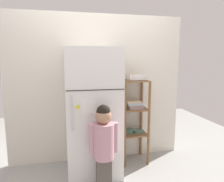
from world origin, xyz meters
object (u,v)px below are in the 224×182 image
child_standing (104,140)px  fruit_bin (136,77)px  refrigerator (93,112)px  pantry_shelf_unit (134,114)px

child_standing → fruit_bin: fruit_bin is taller
refrigerator → fruit_bin: bearing=12.5°
refrigerator → fruit_bin: refrigerator is taller
pantry_shelf_unit → fruit_bin: (0.02, -0.01, 0.53)m
refrigerator → pantry_shelf_unit: (0.61, 0.15, -0.10)m
refrigerator → pantry_shelf_unit: refrigerator is taller
child_standing → pantry_shelf_unit: size_ratio=0.84×
refrigerator → fruit_bin: 0.78m
refrigerator → child_standing: 0.52m
child_standing → fruit_bin: 1.05m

